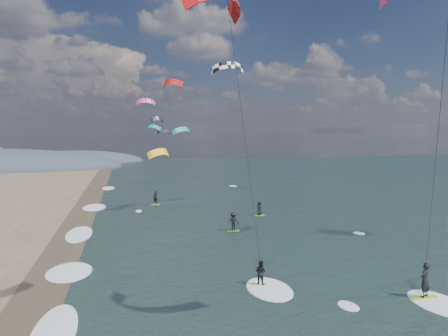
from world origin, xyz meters
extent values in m
cube|color=#382D23|center=(-12.00, 10.00, 0.00)|extent=(3.00, 240.00, 0.00)
ellipsoid|color=#3D4756|center=(-22.00, 120.00, 0.00)|extent=(40.00, 18.00, 7.00)
cube|color=#88CB23|center=(9.13, 5.88, 0.03)|extent=(1.60, 0.48, 0.07)
imported|color=black|center=(9.13, 5.88, 1.06)|extent=(0.86, 0.75, 1.97)
ellipsoid|color=white|center=(9.43, 5.08, 0.00)|extent=(2.60, 4.20, 0.12)
cylinder|color=black|center=(7.13, 2.88, 8.51)|extent=(0.02, 0.02, 16.12)
cube|color=#88CB23|center=(0.81, 9.95, 0.03)|extent=(1.15, 0.35, 0.05)
imported|color=black|center=(0.81, 9.95, 0.78)|extent=(0.89, 0.89, 1.45)
ellipsoid|color=white|center=(1.11, 9.15, 0.00)|extent=(2.60, 4.20, 0.12)
cylinder|color=black|center=(-0.94, 6.95, 8.31)|extent=(0.02, 0.02, 15.65)
cube|color=#88CB23|center=(2.58, 24.02, 0.03)|extent=(1.10, 0.35, 0.05)
imported|color=black|center=(2.58, 24.02, 0.92)|extent=(1.22, 0.83, 1.75)
cube|color=#88CB23|center=(7.21, 30.73, 0.03)|extent=(1.10, 0.35, 0.05)
imported|color=black|center=(7.21, 30.73, 0.81)|extent=(0.89, 0.85, 1.53)
cube|color=#88CB23|center=(-3.53, 40.51, 0.03)|extent=(1.10, 0.35, 0.05)
imported|color=black|center=(-3.53, 40.51, 0.91)|extent=(0.75, 0.69, 1.72)
ellipsoid|color=white|center=(-10.80, 6.00, 0.00)|extent=(2.40, 5.40, 0.11)
ellipsoid|color=white|center=(-10.80, 15.00, 0.00)|extent=(2.40, 5.40, 0.11)
ellipsoid|color=white|center=(-10.80, 26.00, 0.00)|extent=(2.40, 5.40, 0.11)
ellipsoid|color=white|center=(-10.80, 40.00, 0.00)|extent=(2.40, 5.40, 0.11)
ellipsoid|color=white|center=(-10.80, 58.00, 0.00)|extent=(2.40, 5.40, 0.11)
camera|label=1|loc=(-6.99, -14.80, 9.37)|focal=35.00mm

